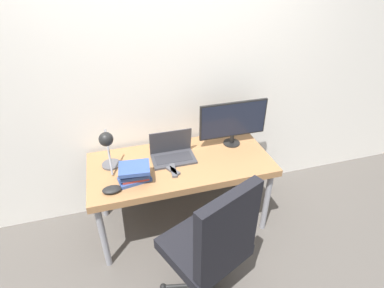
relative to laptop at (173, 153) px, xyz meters
name	(u,v)px	position (x,y,z in m)	size (l,w,h in m)	color
ground_plane	(192,249)	(0.05, -0.42, -0.75)	(12.00, 12.00, 0.00)	#514C47
wall_back	(167,76)	(0.05, 0.34, 0.55)	(8.00, 0.05, 2.60)	silver
desk	(181,167)	(0.05, -0.07, -0.11)	(1.52, 0.70, 0.70)	#996B42
laptop	(173,153)	(0.00, 0.00, 0.00)	(0.36, 0.23, 0.24)	#38383D
monitor	(233,121)	(0.57, 0.07, 0.18)	(0.62, 0.15, 0.41)	black
desk_lamp	(108,146)	(-0.51, -0.08, 0.21)	(0.15, 0.28, 0.39)	#4C4C51
office_chair	(213,243)	(0.06, -0.86, -0.16)	(0.65, 0.64, 1.08)	black
book_stack	(135,173)	(-0.34, -0.22, 0.02)	(0.26, 0.21, 0.13)	#334C8C
tv_remote	(173,170)	(-0.04, -0.19, -0.04)	(0.05, 0.17, 0.02)	#4C4C51
media_remote	(173,171)	(-0.04, -0.19, -0.04)	(0.10, 0.14, 0.02)	#4C4C51
game_controller	(112,190)	(-0.53, -0.30, -0.03)	(0.14, 0.09, 0.04)	black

